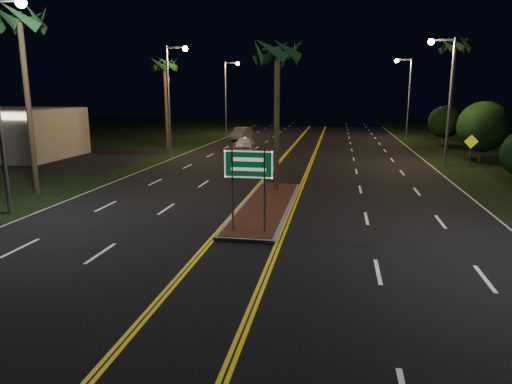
% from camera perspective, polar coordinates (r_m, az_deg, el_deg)
% --- Properties ---
extents(ground, '(120.00, 120.00, 0.00)m').
position_cam_1_polar(ground, '(14.64, -3.04, -8.72)').
color(ground, black).
rests_on(ground, ground).
extents(median_island, '(2.25, 10.25, 0.17)m').
position_cam_1_polar(median_island, '(21.18, 1.26, -1.80)').
color(median_island, gray).
rests_on(median_island, ground).
extents(highway_sign, '(1.80, 0.08, 3.20)m').
position_cam_1_polar(highway_sign, '(16.64, -0.95, 2.47)').
color(highway_sign, gray).
rests_on(highway_sign, ground).
extents(streetlight_left_near, '(1.91, 0.44, 9.00)m').
position_cam_1_polar(streetlight_left_near, '(22.11, -29.06, 11.87)').
color(streetlight_left_near, gray).
rests_on(streetlight_left_near, ground).
extents(streetlight_left_mid, '(1.91, 0.44, 9.00)m').
position_cam_1_polar(streetlight_left_mid, '(39.76, -10.38, 12.73)').
color(streetlight_left_mid, gray).
rests_on(streetlight_left_mid, ground).
extents(streetlight_left_far, '(1.91, 0.44, 9.00)m').
position_cam_1_polar(streetlight_left_far, '(58.93, -3.46, 12.72)').
color(streetlight_left_far, gray).
rests_on(streetlight_left_far, ground).
extents(streetlight_right_mid, '(1.91, 0.44, 9.00)m').
position_cam_1_polar(streetlight_right_mid, '(36.07, 22.59, 12.06)').
color(streetlight_right_mid, gray).
rests_on(streetlight_right_mid, ground).
extents(streetlight_right_far, '(1.91, 0.44, 9.00)m').
position_cam_1_polar(streetlight_right_far, '(55.79, 18.24, 12.16)').
color(streetlight_right_far, gray).
rests_on(streetlight_right_far, ground).
extents(palm_median, '(2.40, 2.40, 8.30)m').
position_cam_1_polar(palm_median, '(24.09, 2.69, 17.14)').
color(palm_median, '#382819').
rests_on(palm_median, ground).
extents(palm_left_near, '(2.40, 2.40, 9.80)m').
position_cam_1_polar(palm_left_near, '(26.65, -27.47, 18.41)').
color(palm_left_near, '#382819').
rests_on(palm_left_near, ground).
extents(palm_left_far, '(2.40, 2.40, 8.80)m').
position_cam_1_polar(palm_left_far, '(44.34, -11.38, 15.33)').
color(palm_left_far, '#382819').
rests_on(palm_left_far, ground).
extents(palm_right_far, '(2.40, 2.40, 10.30)m').
position_cam_1_polar(palm_right_far, '(44.52, 23.62, 16.37)').
color(palm_right_far, '#382819').
rests_on(palm_right_far, ground).
extents(shrub_mid, '(3.78, 3.78, 4.62)m').
position_cam_1_polar(shrub_mid, '(38.92, 26.52, 7.34)').
color(shrub_mid, '#382819').
rests_on(shrub_mid, ground).
extents(shrub_far, '(3.24, 3.24, 3.96)m').
position_cam_1_polar(shrub_far, '(50.51, 22.52, 8.11)').
color(shrub_far, '#382819').
rests_on(shrub_far, ground).
extents(car_near, '(2.58, 5.12, 1.65)m').
position_cam_1_polar(car_near, '(40.96, -1.44, 6.13)').
color(car_near, silver).
rests_on(car_near, ground).
extents(car_far, '(2.49, 5.08, 1.64)m').
position_cam_1_polar(car_far, '(51.99, -1.82, 7.45)').
color(car_far, '#9B9FA4').
rests_on(car_far, ground).
extents(warning_sign, '(0.98, 0.12, 2.34)m').
position_cam_1_polar(warning_sign, '(35.87, 25.26, 5.18)').
color(warning_sign, gray).
rests_on(warning_sign, ground).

